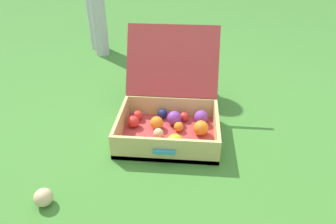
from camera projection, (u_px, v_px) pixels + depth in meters
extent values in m
plane|color=#3D7A2D|center=(169.00, 141.00, 1.68)|extent=(16.00, 16.00, 0.00)
cube|color=#B23838|center=(168.00, 135.00, 1.70)|extent=(0.54, 0.42, 0.03)
cube|color=tan|center=(121.00, 125.00, 1.69)|extent=(0.02, 0.42, 0.14)
cube|color=tan|center=(216.00, 129.00, 1.65)|extent=(0.02, 0.42, 0.14)
cube|color=tan|center=(165.00, 150.00, 1.50)|extent=(0.50, 0.02, 0.14)
cube|color=tan|center=(171.00, 108.00, 1.84)|extent=(0.50, 0.02, 0.14)
cube|color=#B23838|center=(173.00, 61.00, 1.80)|extent=(0.54, 0.22, 0.38)
cube|color=teal|center=(164.00, 152.00, 1.48)|extent=(0.11, 0.02, 0.02)
sphere|color=orange|center=(188.00, 148.00, 1.54)|extent=(0.06, 0.06, 0.06)
sphere|color=orange|center=(179.00, 127.00, 1.71)|extent=(0.05, 0.05, 0.05)
sphere|color=yellow|center=(175.00, 142.00, 1.57)|extent=(0.08, 0.08, 0.08)
sphere|color=orange|center=(158.00, 145.00, 1.57)|extent=(0.05, 0.05, 0.05)
sphere|color=orange|center=(157.00, 123.00, 1.72)|extent=(0.07, 0.07, 0.07)
sphere|color=navy|center=(162.00, 114.00, 1.82)|extent=(0.06, 0.06, 0.06)
sphere|color=blue|center=(207.00, 148.00, 1.53)|extent=(0.07, 0.07, 0.07)
sphere|color=orange|center=(201.00, 128.00, 1.67)|extent=(0.08, 0.08, 0.08)
sphere|color=purple|center=(174.00, 118.00, 1.75)|extent=(0.08, 0.08, 0.08)
sphere|color=red|center=(138.00, 115.00, 1.80)|extent=(0.06, 0.06, 0.06)
sphere|color=purple|center=(201.00, 117.00, 1.76)|extent=(0.08, 0.08, 0.08)
sphere|color=red|center=(133.00, 122.00, 1.74)|extent=(0.07, 0.07, 0.07)
sphere|color=red|center=(184.00, 117.00, 1.79)|extent=(0.05, 0.05, 0.05)
sphere|color=#D1B784|center=(158.00, 133.00, 1.65)|extent=(0.06, 0.06, 0.06)
sphere|color=#D1B784|center=(43.00, 197.00, 1.29)|extent=(0.08, 0.08, 0.08)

